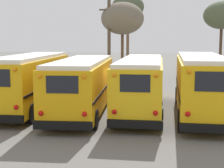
{
  "coord_description": "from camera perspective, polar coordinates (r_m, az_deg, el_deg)",
  "views": [
    {
      "loc": [
        2.7,
        -19.43,
        4.18
      ],
      "look_at": [
        0.0,
        -0.49,
        1.61
      ],
      "focal_mm": 55.0,
      "sensor_mm": 36.0,
      "label": 1
    }
  ],
  "objects": [
    {
      "name": "bare_tree_1",
      "position": [
        38.73,
        2.66,
        12.58
      ],
      "size": [
        3.56,
        3.56,
        8.94
      ],
      "color": "brown",
      "rests_on": "ground"
    },
    {
      "name": "bare_tree_2",
      "position": [
        32.57,
        1.75,
        10.81
      ],
      "size": [
        4.01,
        4.01,
        7.51
      ],
      "color": "brown",
      "rests_on": "ground"
    },
    {
      "name": "school_bus_1",
      "position": [
        19.2,
        -4.94,
        0.02
      ],
      "size": [
        3.05,
        9.9,
        3.01
      ],
      "color": "#E5A00C",
      "rests_on": "ground"
    },
    {
      "name": "ground_plane",
      "position": [
        20.06,
        0.2,
        -4.37
      ],
      "size": [
        160.0,
        160.0,
        0.0
      ],
      "primitive_type": "plane",
      "color": "#66635E"
    },
    {
      "name": "school_bus_2",
      "position": [
        19.5,
        4.85,
        0.17
      ],
      "size": [
        2.51,
        10.01,
        3.04
      ],
      "color": "yellow",
      "rests_on": "ground"
    },
    {
      "name": "utility_pole",
      "position": [
        31.67,
        -0.49,
        7.26
      ],
      "size": [
        1.8,
        0.3,
        7.65
      ],
      "color": "brown",
      "rests_on": "ground"
    },
    {
      "name": "bare_tree_0",
      "position": [
        37.3,
        17.8,
        10.76
      ],
      "size": [
        3.73,
        3.73,
        7.88
      ],
      "color": "#473323",
      "rests_on": "ground"
    },
    {
      "name": "school_bus_0",
      "position": [
        20.63,
        -13.39,
        0.65
      ],
      "size": [
        2.89,
        9.6,
        3.19
      ],
      "color": "#EAAA0F",
      "rests_on": "ground"
    },
    {
      "name": "school_bus_3",
      "position": [
        19.09,
        14.49,
        0.16
      ],
      "size": [
        2.69,
        9.86,
        3.26
      ],
      "color": "#EAAA0F",
      "rests_on": "ground"
    }
  ]
}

